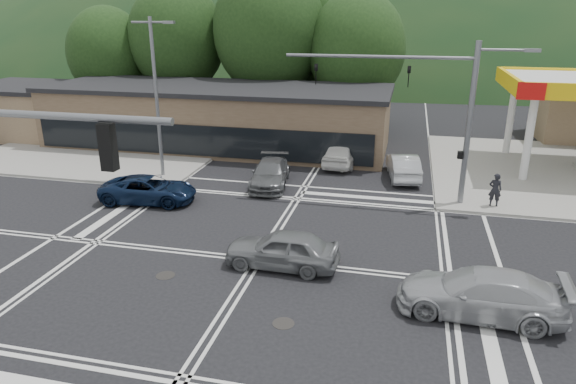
% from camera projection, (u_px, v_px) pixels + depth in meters
% --- Properties ---
extents(ground, '(120.00, 120.00, 0.00)m').
position_uv_depth(ground, '(258.00, 260.00, 20.20)').
color(ground, black).
rests_on(ground, ground).
extents(sidewalk_ne, '(16.00, 16.00, 0.15)m').
position_uv_depth(sidewalk_ne, '(569.00, 174.00, 30.69)').
color(sidewalk_ne, gray).
rests_on(sidewalk_ne, ground).
extents(sidewalk_nw, '(16.00, 16.00, 0.15)m').
position_uv_depth(sidewalk_nw, '(118.00, 145.00, 37.19)').
color(sidewalk_nw, gray).
rests_on(sidewalk_nw, ground).
extents(commercial_row, '(24.00, 8.00, 4.00)m').
position_uv_depth(commercial_row, '(218.00, 118.00, 36.86)').
color(commercial_row, brown).
rests_on(commercial_row, ground).
extents(commercial_nw, '(8.00, 7.00, 3.60)m').
position_uv_depth(commercial_nw, '(27.00, 111.00, 40.40)').
color(commercial_nw, '#846B4F').
rests_on(commercial_nw, ground).
extents(hill_north, '(252.00, 126.00, 140.00)m').
position_uv_depth(hill_north, '(385.00, 60.00, 102.78)').
color(hill_north, '#19371B').
rests_on(hill_north, ground).
extents(tree_n_a, '(8.00, 8.00, 11.75)m').
position_uv_depth(tree_n_a, '(177.00, 38.00, 42.87)').
color(tree_n_a, '#382619').
rests_on(tree_n_a, ground).
extents(tree_n_b, '(9.00, 9.00, 12.98)m').
position_uv_depth(tree_n_b, '(269.00, 30.00, 40.92)').
color(tree_n_b, '#382619').
rests_on(tree_n_b, ground).
extents(tree_n_c, '(7.60, 7.60, 10.87)m').
position_uv_depth(tree_n_c, '(356.00, 49.00, 39.84)').
color(tree_n_c, '#382619').
rests_on(tree_n_c, ground).
extents(tree_n_d, '(6.80, 6.80, 9.76)m').
position_uv_depth(tree_n_d, '(108.00, 54.00, 43.69)').
color(tree_n_d, '#382619').
rests_on(tree_n_d, ground).
extents(tree_n_e, '(8.40, 8.40, 11.98)m').
position_uv_depth(tree_n_e, '(327.00, 37.00, 43.95)').
color(tree_n_e, '#382619').
rests_on(tree_n_e, ground).
extents(streetlight_nw, '(2.50, 0.25, 9.00)m').
position_uv_depth(streetlight_nw, '(157.00, 91.00, 28.60)').
color(streetlight_nw, slate).
rests_on(streetlight_nw, ground).
extents(signal_mast_ne, '(11.65, 0.30, 8.00)m').
position_uv_depth(signal_mast_ne, '(444.00, 104.00, 24.53)').
color(signal_mast_ne, slate).
rests_on(signal_mast_ne, ground).
extents(car_blue_west, '(5.03, 2.73, 1.34)m').
position_uv_depth(car_blue_west, '(149.00, 189.00, 26.14)').
color(car_blue_west, '#0B1832').
rests_on(car_blue_west, ground).
extents(car_grey_center, '(4.37, 1.83, 1.48)m').
position_uv_depth(car_grey_center, '(282.00, 249.00, 19.45)').
color(car_grey_center, slate).
rests_on(car_grey_center, ground).
extents(car_silver_east, '(5.33, 2.40, 1.52)m').
position_uv_depth(car_silver_east, '(480.00, 293.00, 16.36)').
color(car_silver_east, '#A1A3A8').
rests_on(car_silver_east, ground).
extents(car_queue_a, '(2.20, 4.63, 1.47)m').
position_uv_depth(car_queue_a, '(403.00, 166.00, 29.85)').
color(car_queue_a, '#A5A8AC').
rests_on(car_queue_a, ground).
extents(car_queue_b, '(2.25, 4.85, 1.61)m').
position_uv_depth(car_queue_b, '(342.00, 152.00, 32.47)').
color(car_queue_b, white).
rests_on(car_queue_b, ground).
extents(car_northbound, '(2.59, 5.01, 1.39)m').
position_uv_depth(car_northbound, '(270.00, 173.00, 28.65)').
color(car_northbound, '#545658').
rests_on(car_northbound, ground).
extents(pedestrian, '(0.63, 0.43, 1.67)m').
position_uv_depth(pedestrian, '(495.00, 190.00, 25.15)').
color(pedestrian, black).
rests_on(pedestrian, sidewalk_ne).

